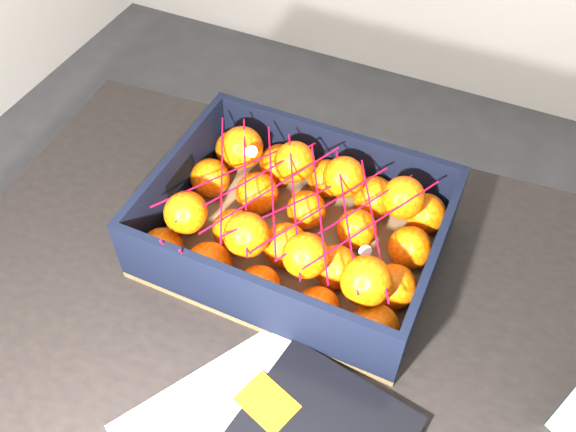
% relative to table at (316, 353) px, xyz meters
% --- Properties ---
extents(room_shell, '(3.54, 3.54, 2.50)m').
position_rel_table_xyz_m(room_shell, '(0.14, -0.11, 0.60)').
color(room_shell, silver).
rests_on(room_shell, ground).
extents(table, '(1.26, 0.89, 0.75)m').
position_rel_table_xyz_m(table, '(0.00, 0.00, 0.00)').
color(table, black).
rests_on(table, ground).
extents(produce_crate, '(0.44, 0.33, 0.13)m').
position_rel_table_xyz_m(produce_crate, '(-0.09, 0.11, 0.14)').
color(produce_crate, brown).
rests_on(produce_crate, table).
extents(clementine_heap, '(0.42, 0.31, 0.13)m').
position_rel_table_xyz_m(clementine_heap, '(-0.09, 0.11, 0.16)').
color(clementine_heap, '#F25305').
rests_on(clementine_heap, produce_crate).
extents(mesh_net, '(0.37, 0.29, 0.09)m').
position_rel_table_xyz_m(mesh_net, '(-0.10, 0.10, 0.22)').
color(mesh_net, red).
rests_on(mesh_net, clementine_heap).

